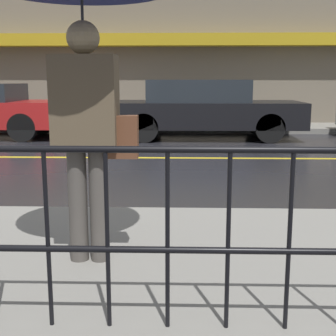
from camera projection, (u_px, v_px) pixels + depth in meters
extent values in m
plane|color=black|center=(86.00, 158.00, 8.84)|extent=(80.00, 80.00, 0.00)
cube|color=gray|center=(120.00, 127.00, 13.65)|extent=(28.00, 1.88, 0.14)
cube|color=gold|center=(86.00, 157.00, 8.84)|extent=(25.20, 0.12, 0.01)
cube|color=#706656|center=(123.00, 33.00, 14.20)|extent=(28.00, 0.30, 5.69)
cube|color=#B79319|center=(121.00, 40.00, 13.83)|extent=(16.80, 0.55, 0.35)
cylinder|color=black|center=(48.00, 240.00, 2.46)|extent=(0.02, 0.02, 0.97)
cylinder|color=black|center=(107.00, 241.00, 2.45)|extent=(0.02, 0.02, 0.97)
cylinder|color=black|center=(168.00, 241.00, 2.44)|extent=(0.02, 0.02, 0.97)
cylinder|color=black|center=(228.00, 242.00, 2.43)|extent=(0.02, 0.02, 0.97)
cylinder|color=black|center=(289.00, 242.00, 2.42)|extent=(0.02, 0.02, 0.97)
cylinder|color=#4C4742|center=(78.00, 205.00, 3.40)|extent=(0.14, 0.14, 0.83)
cylinder|color=#4C4742|center=(99.00, 206.00, 3.39)|extent=(0.14, 0.14, 0.83)
cube|color=brown|center=(85.00, 103.00, 3.26)|extent=(0.45, 0.27, 0.65)
sphere|color=tan|center=(83.00, 38.00, 3.17)|extent=(0.23, 0.23, 0.23)
cylinder|color=#262628|center=(83.00, 49.00, 3.19)|extent=(0.02, 0.02, 0.73)
cube|color=brown|center=(121.00, 137.00, 3.29)|extent=(0.24, 0.12, 0.30)
cylinder|color=black|center=(43.00, 121.00, 12.60)|extent=(0.68, 0.22, 0.68)
cylinder|color=black|center=(22.00, 128.00, 11.00)|extent=(0.68, 0.22, 0.68)
cube|color=black|center=(205.00, 114.00, 11.62)|extent=(4.71, 1.92, 0.62)
cube|color=#1E2328|center=(198.00, 91.00, 11.52)|extent=(2.45, 1.76, 0.53)
cylinder|color=black|center=(258.00, 122.00, 12.46)|extent=(0.69, 0.22, 0.69)
cylinder|color=black|center=(270.00, 128.00, 10.79)|extent=(0.69, 0.22, 0.69)
cylinder|color=black|center=(149.00, 121.00, 12.55)|extent=(0.69, 0.22, 0.69)
cylinder|color=black|center=(144.00, 128.00, 10.88)|extent=(0.69, 0.22, 0.69)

